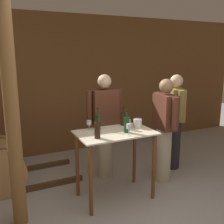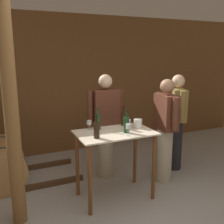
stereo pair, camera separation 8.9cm
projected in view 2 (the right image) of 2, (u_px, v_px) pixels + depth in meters
The scene contains 14 objects.
back_wall at pixel (72, 85), 5.19m from camera, with size 8.40×0.05×2.70m.
tasting_table at pixel (115, 147), 3.51m from camera, with size 1.03×0.64×0.94m.
wooden_post at pixel (11, 111), 2.84m from camera, with size 0.16×0.16×2.70m.
wine_bottle_far_left at pixel (97, 130), 3.19m from camera, with size 0.07×0.07×0.28m.
wine_bottle_left at pixel (98, 121), 3.56m from camera, with size 0.08×0.08×0.30m.
wine_bottle_center at pixel (126, 124), 3.41m from camera, with size 0.08×0.08×0.30m.
wine_bottle_right at pixel (124, 118), 3.76m from camera, with size 0.07×0.07×0.28m.
wine_glass_near_left at pixel (89, 123), 3.55m from camera, with size 0.06×0.06×0.13m.
wine_glass_near_center at pixel (128, 127), 3.28m from camera, with size 0.06×0.06×0.15m.
wine_glass_near_right at pixel (128, 122), 3.54m from camera, with size 0.07×0.07×0.14m.
ice_bucket at pixel (138, 123), 3.64m from camera, with size 0.12×0.12×0.12m.
person_host at pixel (106, 125), 4.09m from camera, with size 0.59×0.24×1.65m.
person_visitor_with_scarf at pixel (165, 129), 3.94m from camera, with size 0.25×0.59×1.60m.
person_visitor_bearded at pixel (176, 120), 4.40m from camera, with size 0.34×0.56×1.62m.
Camera 2 is at (-1.40, -2.12, 1.97)m, focal length 42.00 mm.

